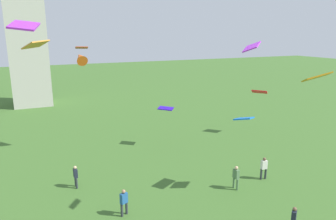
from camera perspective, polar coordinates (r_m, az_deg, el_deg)
The scene contains 14 objects.
person_0 at distance 25.06m, azimuth -16.44°, elevation -11.31°, with size 0.28×0.54×1.74m.
person_1 at distance 20.95m, azimuth -8.02°, elevation -16.02°, with size 0.53×0.44×1.79m.
person_2 at distance 26.44m, azimuth 17.02°, elevation -9.86°, with size 0.57×0.32×1.84m.
person_3 at distance 24.37m, azimuth 12.24°, elevation -11.66°, with size 0.30×0.57×1.83m.
person_5 at distance 20.58m, azimuth 21.87°, elevation -17.80°, with size 0.50×0.46×1.66m.
kite_flying_0 at distance 22.33m, azimuth -22.89°, elevation 10.92°, with size 1.81×1.82×0.61m.
kite_flying_1 at distance 30.76m, azimuth -15.61°, elevation 9.15°, with size 1.13×1.76×1.47m.
kite_flying_3 at distance 23.03m, azimuth -15.42°, elevation 10.88°, with size 0.87×0.64×0.21m.
kite_flying_4 at distance 17.81m, azimuth 14.96°, elevation 11.04°, with size 1.34×1.37×0.61m.
kite_flying_5 at distance 31.64m, azimuth -0.41°, elevation 0.31°, with size 1.80×1.74×0.23m.
kite_flying_6 at distance 22.77m, azimuth 25.43°, elevation 5.45°, with size 2.02×1.67×0.89m.
kite_flying_7 at distance 22.65m, azimuth 13.64°, elevation -1.51°, with size 2.02×1.92×0.58m.
kite_flying_9 at distance 17.27m, azimuth -24.68°, elevation 13.78°, with size 1.57×1.92×0.60m.
kite_flying_10 at distance 36.86m, azimuth 16.28°, elevation 3.20°, with size 1.93×1.98×0.54m.
Camera 1 is at (-8.67, -1.62, 11.41)m, focal length 33.55 mm.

